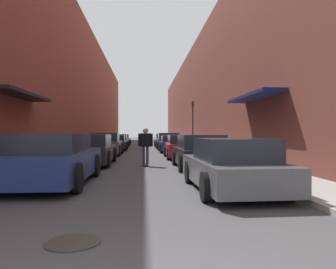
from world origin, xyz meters
TOP-DOWN VIEW (x-y plane):
  - ground at (0.00, 26.23)m, footprint 144.25×144.25m
  - curb_strip_left at (-4.19, 32.78)m, footprint 1.80×65.57m
  - curb_strip_right at (4.19, 32.78)m, footprint 1.80×65.57m
  - building_row_left at (-7.09, 32.78)m, footprint 4.90×65.57m
  - building_row_right at (7.09, 32.78)m, footprint 4.90×65.57m
  - parked_car_left_0 at (-2.36, 7.24)m, footprint 2.09×4.74m
  - parked_car_left_1 at (-2.22, 12.72)m, footprint 1.99×4.68m
  - parked_car_left_2 at (-2.29, 18.68)m, footprint 2.08×4.10m
  - parked_car_left_3 at (-2.13, 24.19)m, footprint 1.86×4.30m
  - parked_car_left_4 at (-2.26, 29.27)m, footprint 1.92×4.17m
  - parked_car_left_5 at (-2.34, 34.82)m, footprint 1.96×4.34m
  - parked_car_right_0 at (2.25, 5.90)m, footprint 1.92×4.12m
  - parked_car_right_1 at (2.33, 10.90)m, footprint 1.93×4.12m
  - parked_car_right_2 at (2.33, 16.04)m, footprint 2.07×4.16m
  - parked_car_right_3 at (2.26, 21.62)m, footprint 2.09×3.99m
  - parked_car_right_4 at (2.21, 26.42)m, footprint 2.06×4.40m
  - parked_car_right_5 at (2.19, 31.64)m, footprint 2.01×3.99m
  - skateboarder at (0.20, 11.98)m, footprint 0.62×0.78m
  - manhole_cover at (-0.77, 2.40)m, footprint 0.70×0.70m
  - traffic_light at (3.94, 23.53)m, footprint 0.16×0.22m

SIDE VIEW (x-z plane):
  - ground at x=0.00m, z-range 0.00..0.00m
  - manhole_cover at x=-0.77m, z-range 0.00..0.02m
  - curb_strip_left at x=-4.19m, z-range 0.00..0.12m
  - curb_strip_right at x=4.19m, z-range 0.00..0.12m
  - parked_car_left_3 at x=-2.13m, z-range -0.01..1.19m
  - parked_car_left_5 at x=-2.34m, z-range -0.02..1.21m
  - parked_car_right_3 at x=2.26m, z-range 0.00..1.19m
  - parked_car_right_0 at x=2.25m, z-range -0.03..1.24m
  - parked_car_left_4 at x=-2.26m, z-range -0.02..1.25m
  - parked_car_right_2 at x=2.33m, z-range -0.02..1.26m
  - parked_car_right_5 at x=2.19m, z-range -0.03..1.29m
  - parked_car_right_1 at x=2.33m, z-range -0.03..1.29m
  - parked_car_left_1 at x=-2.22m, z-range -0.02..1.31m
  - parked_car_right_4 at x=2.21m, z-range -0.03..1.35m
  - parked_car_left_2 at x=-2.29m, z-range -0.02..1.37m
  - parked_car_left_0 at x=-2.36m, z-range -0.02..1.37m
  - skateboarder at x=0.20m, z-range 0.18..1.80m
  - traffic_light at x=3.94m, z-range 0.54..4.27m
  - building_row_right at x=7.09m, z-range 0.00..10.28m
  - building_row_left at x=-7.09m, z-range 0.00..11.72m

